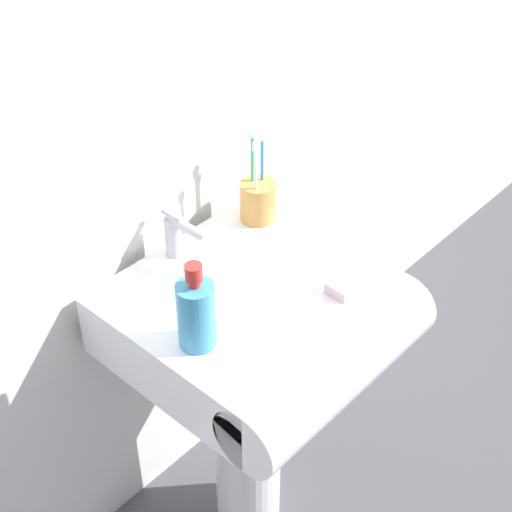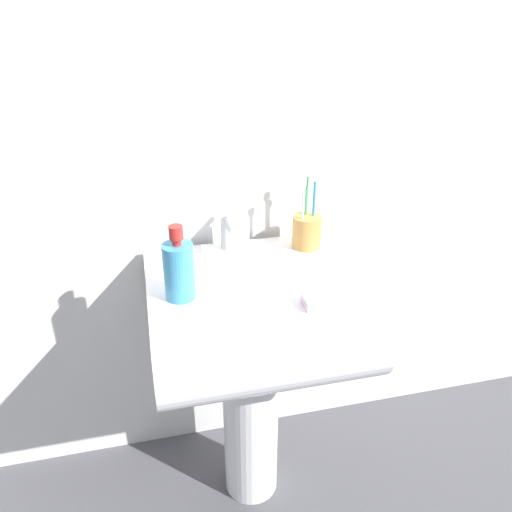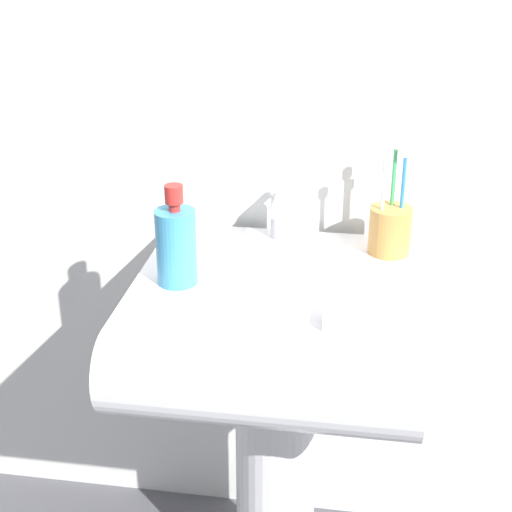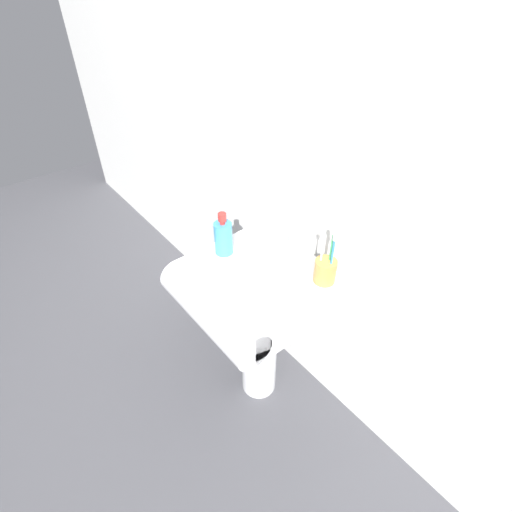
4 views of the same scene
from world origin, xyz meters
TOP-DOWN VIEW (x-y plane):
  - ground_plane at (0.00, 0.00)m, footprint 6.00×6.00m
  - wall_back at (0.00, 0.27)m, footprint 5.00×0.05m
  - sink_pedestal at (0.00, 0.00)m, footprint 0.16×0.16m
  - sink_basin at (0.00, -0.05)m, footprint 0.51×0.52m
  - faucet at (-0.02, 0.18)m, footprint 0.04×0.13m
  - toothbrush_cup at (0.20, 0.15)m, footprint 0.08×0.08m
  - soap_bottle at (-0.18, -0.04)m, footprint 0.07×0.07m
  - bar_soap at (0.13, -0.15)m, footprint 0.07×0.05m

SIDE VIEW (x-z plane):
  - ground_plane at x=0.00m, z-range 0.00..0.00m
  - sink_pedestal at x=0.00m, z-range 0.00..0.61m
  - sink_basin at x=0.00m, z-range 0.61..0.75m
  - bar_soap at x=0.13m, z-range 0.75..0.77m
  - toothbrush_cup at x=0.20m, z-range 0.69..0.91m
  - faucet at x=-0.02m, z-range 0.75..0.86m
  - soap_bottle at x=-0.18m, z-range 0.73..0.91m
  - wall_back at x=0.00m, z-range 0.00..2.40m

